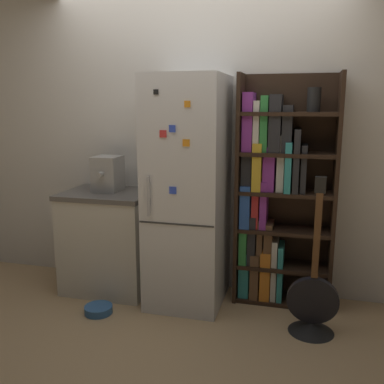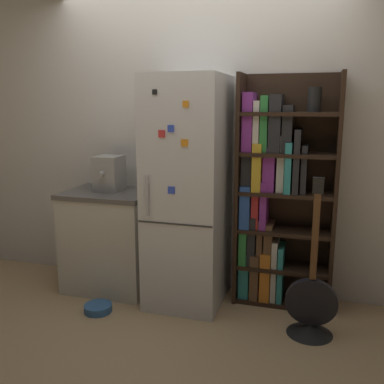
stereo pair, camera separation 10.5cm
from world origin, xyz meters
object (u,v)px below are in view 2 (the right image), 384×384
refrigerator (188,193)px  guitar (311,312)px  bookshelf (275,197)px  espresso_machine (109,173)px  pet_bowl (98,308)px

refrigerator → guitar: size_ratio=1.58×
bookshelf → refrigerator: bearing=-163.8°
espresso_machine → pet_bowl: (0.12, -0.51, -0.99)m
espresso_machine → guitar: espresso_machine is taller
guitar → pet_bowl: guitar is taller
refrigerator → pet_bowl: size_ratio=8.33×
bookshelf → espresso_machine: 1.42m
bookshelf → espresso_machine: (-1.40, -0.11, 0.14)m
guitar → bookshelf: bearing=124.3°
espresso_machine → bookshelf: bearing=4.4°
guitar → pet_bowl: (-1.61, -0.13, -0.13)m
pet_bowl → refrigerator: bearing=34.5°
refrigerator → guitar: (1.00, -0.29, -0.75)m
pet_bowl → espresso_machine: bearing=103.6°
bookshelf → pet_bowl: 1.66m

